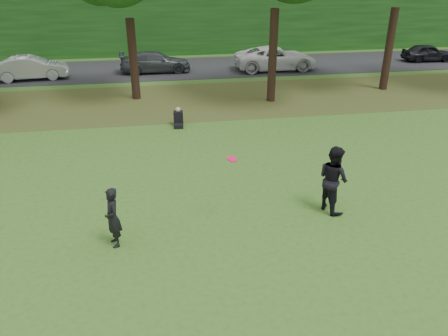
{
  "coord_description": "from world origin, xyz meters",
  "views": [
    {
      "loc": [
        -2.15,
        -9.38,
        6.6
      ],
      "look_at": [
        -0.28,
        1.73,
        1.3
      ],
      "focal_mm": 35.0,
      "sensor_mm": 36.0,
      "label": 1
    }
  ],
  "objects_px": {
    "player_right": "(333,179)",
    "frisbee": "(232,159)",
    "seated_person": "(178,119)",
    "player_left": "(113,218)"
  },
  "relations": [
    {
      "from": "player_right",
      "to": "seated_person",
      "type": "height_order",
      "value": "player_right"
    },
    {
      "from": "frisbee",
      "to": "seated_person",
      "type": "xyz_separation_m",
      "value": [
        -0.91,
        8.14,
        -1.55
      ]
    },
    {
      "from": "seated_person",
      "to": "frisbee",
      "type": "bearing_deg",
      "value": -79.81
    },
    {
      "from": "player_right",
      "to": "seated_person",
      "type": "distance_m",
      "value": 9.0
    },
    {
      "from": "player_left",
      "to": "frisbee",
      "type": "xyz_separation_m",
      "value": [
        3.18,
        0.72,
        1.06
      ]
    },
    {
      "from": "seated_person",
      "to": "player_right",
      "type": "bearing_deg",
      "value": -60.57
    },
    {
      "from": "player_right",
      "to": "frisbee",
      "type": "relative_size",
      "value": 5.94
    },
    {
      "from": "frisbee",
      "to": "seated_person",
      "type": "relative_size",
      "value": 0.41
    },
    {
      "from": "player_right",
      "to": "frisbee",
      "type": "height_order",
      "value": "player_right"
    },
    {
      "from": "player_right",
      "to": "frisbee",
      "type": "distance_m",
      "value": 3.09
    }
  ]
}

